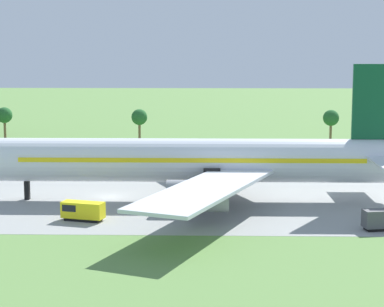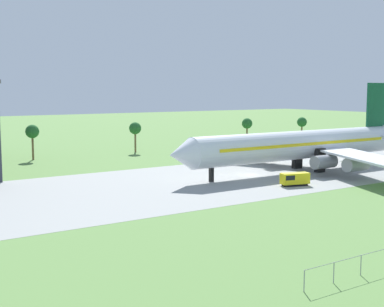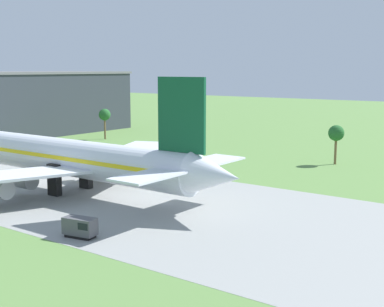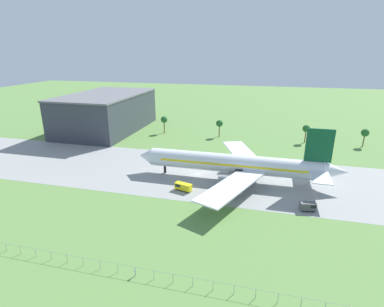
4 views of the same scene
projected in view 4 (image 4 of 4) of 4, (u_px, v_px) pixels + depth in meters
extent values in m
plane|color=#5B8442|center=(198.00, 174.00, 111.49)|extent=(600.00, 600.00, 0.00)
cube|color=gray|center=(198.00, 174.00, 111.49)|extent=(320.00, 44.00, 0.02)
cylinder|color=silver|center=(232.00, 163.00, 104.58)|extent=(59.03, 6.45, 6.45)
cone|color=silver|center=(146.00, 156.00, 112.06)|extent=(5.16, 6.32, 6.32)
cone|color=silver|center=(336.00, 171.00, 96.61)|extent=(8.06, 6.13, 6.13)
cube|color=yellow|center=(232.00, 162.00, 104.42)|extent=(50.18, 6.58, 0.65)
cube|color=#0F4C2D|center=(319.00, 146.00, 95.31)|extent=(8.39, 0.50, 10.97)
cube|color=silver|center=(317.00, 168.00, 97.77)|extent=(5.81, 25.81, 0.30)
cube|color=silver|center=(233.00, 185.00, 90.25)|extent=(19.37, 31.84, 0.44)
cube|color=silver|center=(242.00, 153.00, 118.60)|extent=(19.37, 31.84, 0.44)
cylinder|color=gray|center=(227.00, 180.00, 98.56)|extent=(5.81, 2.90, 2.90)
cylinder|color=gray|center=(233.00, 189.00, 92.04)|extent=(5.81, 2.90, 2.90)
cylinder|color=gray|center=(233.00, 164.00, 112.74)|extent=(5.81, 2.90, 2.90)
cylinder|color=gray|center=(241.00, 158.00, 118.05)|extent=(5.81, 2.90, 2.90)
cube|color=black|center=(165.00, 166.00, 111.46)|extent=(0.70, 0.90, 5.45)
cube|color=black|center=(239.00, 177.00, 101.75)|extent=(2.40, 1.20, 5.45)
cube|color=black|center=(241.00, 169.00, 108.25)|extent=(2.40, 1.20, 5.45)
cube|color=black|center=(307.00, 210.00, 85.67)|extent=(3.97, 2.46, 0.40)
cube|color=#4C4C51|center=(308.00, 206.00, 85.24)|extent=(4.65, 2.78, 2.21)
cube|color=black|center=(312.00, 205.00, 85.07)|extent=(1.88, 2.29, 0.90)
cube|color=black|center=(183.00, 190.00, 98.07)|extent=(5.08, 2.98, 0.40)
cube|color=yellow|center=(183.00, 186.00, 97.65)|extent=(5.95, 3.39, 2.12)
cube|color=black|center=(179.00, 185.00, 98.26)|extent=(2.43, 2.48, 0.90)
cylinder|color=gray|center=(6.00, 247.00, 68.22)|extent=(0.10, 0.10, 2.10)
cylinder|color=gray|center=(21.00, 250.00, 67.29)|extent=(0.10, 0.10, 2.10)
cylinder|color=gray|center=(36.00, 253.00, 66.36)|extent=(0.10, 0.10, 2.10)
cylinder|color=gray|center=(51.00, 256.00, 65.43)|extent=(0.10, 0.10, 2.10)
cylinder|color=gray|center=(67.00, 258.00, 64.50)|extent=(0.10, 0.10, 2.10)
cylinder|color=gray|center=(83.00, 262.00, 63.57)|extent=(0.10, 0.10, 2.10)
cylinder|color=gray|center=(100.00, 265.00, 62.63)|extent=(0.10, 0.10, 2.10)
cylinder|color=gray|center=(118.00, 268.00, 61.70)|extent=(0.10, 0.10, 2.10)
cylinder|color=gray|center=(136.00, 271.00, 60.77)|extent=(0.10, 0.10, 2.10)
cylinder|color=gray|center=(154.00, 275.00, 59.84)|extent=(0.10, 0.10, 2.10)
cylinder|color=gray|center=(173.00, 278.00, 58.91)|extent=(0.10, 0.10, 2.10)
cylinder|color=gray|center=(193.00, 282.00, 57.98)|extent=(0.10, 0.10, 2.10)
cylinder|color=gray|center=(213.00, 286.00, 57.05)|extent=(0.10, 0.10, 2.10)
cylinder|color=gray|center=(234.00, 290.00, 56.11)|extent=(0.10, 0.10, 2.10)
cylinder|color=gray|center=(256.00, 294.00, 55.18)|extent=(0.10, 0.10, 2.10)
cylinder|color=gray|center=(278.00, 298.00, 54.25)|extent=(0.10, 0.10, 2.10)
cylinder|color=gray|center=(301.00, 302.00, 53.32)|extent=(0.10, 0.10, 2.10)
cylinder|color=gray|center=(325.00, 307.00, 52.39)|extent=(0.10, 0.10, 2.10)
cylinder|color=gray|center=(135.00, 267.00, 60.44)|extent=(80.00, 0.06, 0.06)
cylinder|color=gray|center=(135.00, 273.00, 60.58)|extent=(0.08, 0.08, 1.60)
cube|color=white|center=(135.00, 271.00, 60.36)|extent=(0.44, 0.03, 0.56)
cube|color=#333842|center=(107.00, 113.00, 170.10)|extent=(36.00, 60.00, 19.78)
cube|color=slate|center=(105.00, 95.00, 166.74)|extent=(36.72, 61.20, 0.80)
cylinder|color=brown|center=(305.00, 136.00, 148.23)|extent=(0.56, 0.56, 6.53)
sphere|color=#235B28|center=(306.00, 129.00, 146.96)|extent=(3.60, 3.60, 3.60)
cylinder|color=brown|center=(219.00, 131.00, 158.26)|extent=(0.56, 0.56, 6.61)
sphere|color=#235B28|center=(219.00, 123.00, 156.98)|extent=(3.60, 3.60, 3.60)
cylinder|color=brown|center=(364.00, 140.00, 142.17)|extent=(0.56, 0.56, 6.14)
sphere|color=#235B28|center=(365.00, 133.00, 140.97)|extent=(3.60, 3.60, 3.60)
cylinder|color=brown|center=(164.00, 127.00, 165.35)|extent=(0.56, 0.56, 6.98)
sphere|color=#235B28|center=(164.00, 120.00, 164.01)|extent=(3.60, 3.60, 3.60)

